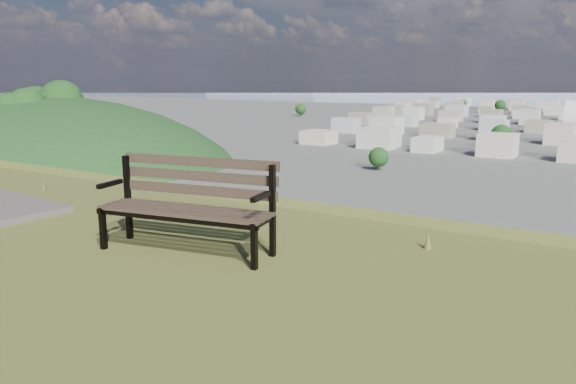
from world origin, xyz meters
The scene contains 3 objects.
park_bench centered at (0.30, 1.83, 25.54)m, with size 1.92×0.91×0.96m.
green_wooded_hill centered at (-168.45, 113.57, 0.12)m, with size 163.51×130.81×81.76m.
city_trees centered at (-26.39, 319.00, 4.83)m, with size 406.52×387.20×9.98m.
Camera 1 is at (4.19, -2.45, 26.79)m, focal length 35.00 mm.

